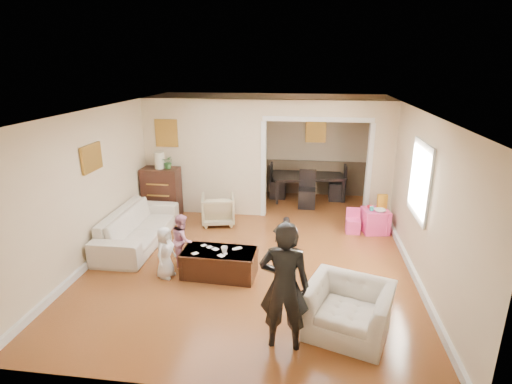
# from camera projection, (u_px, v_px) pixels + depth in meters

# --- Properties ---
(floor) EXTENTS (7.00, 7.00, 0.00)m
(floor) POSITION_uv_depth(u_px,v_px,m) (255.00, 248.00, 7.60)
(floor) COLOR brown
(floor) RESTS_ON ground
(partition_left) EXTENTS (2.75, 0.18, 2.60)m
(partition_left) POSITION_uv_depth(u_px,v_px,m) (205.00, 157.00, 9.08)
(partition_left) COLOR beige
(partition_left) RESTS_ON ground
(partition_right) EXTENTS (0.55, 0.18, 2.60)m
(partition_right) POSITION_uv_depth(u_px,v_px,m) (381.00, 163.00, 8.59)
(partition_right) COLOR beige
(partition_right) RESTS_ON ground
(partition_header) EXTENTS (2.22, 0.18, 0.35)m
(partition_header) POSITION_uv_depth(u_px,v_px,m) (318.00, 108.00, 8.42)
(partition_header) COLOR beige
(partition_header) RESTS_ON partition_right
(window_pane) EXTENTS (0.03, 0.95, 1.10)m
(window_pane) POSITION_uv_depth(u_px,v_px,m) (421.00, 181.00, 6.41)
(window_pane) COLOR white
(window_pane) RESTS_ON ground
(framed_art_partition) EXTENTS (0.45, 0.03, 0.55)m
(framed_art_partition) POSITION_uv_depth(u_px,v_px,m) (167.00, 133.00, 8.91)
(framed_art_partition) COLOR brown
(framed_art_partition) RESTS_ON partition_left
(framed_art_sofa_wall) EXTENTS (0.03, 0.55, 0.40)m
(framed_art_sofa_wall) POSITION_uv_depth(u_px,v_px,m) (92.00, 158.00, 6.82)
(framed_art_sofa_wall) COLOR brown
(framed_art_alcove) EXTENTS (0.45, 0.03, 0.55)m
(framed_art_alcove) POSITION_uv_depth(u_px,v_px,m) (316.00, 130.00, 10.19)
(framed_art_alcove) COLOR brown
(sofa) EXTENTS (0.91, 2.29, 0.67)m
(sofa) POSITION_uv_depth(u_px,v_px,m) (138.00, 227.00, 7.73)
(sofa) COLOR beige
(sofa) RESTS_ON ground
(armchair_back) EXTENTS (0.83, 0.84, 0.64)m
(armchair_back) POSITION_uv_depth(u_px,v_px,m) (218.00, 209.00, 8.69)
(armchair_back) COLOR tan
(armchair_back) RESTS_ON ground
(armchair_front) EXTENTS (1.27, 1.19, 0.67)m
(armchair_front) POSITION_uv_depth(u_px,v_px,m) (348.00, 310.00, 5.14)
(armchair_front) COLOR beige
(armchair_front) RESTS_ON ground
(dresser) EXTENTS (0.81, 0.46, 1.12)m
(dresser) POSITION_uv_depth(u_px,v_px,m) (162.00, 192.00, 9.05)
(dresser) COLOR black
(dresser) RESTS_ON ground
(table_lamp) EXTENTS (0.22, 0.22, 0.36)m
(table_lamp) POSITION_uv_depth(u_px,v_px,m) (159.00, 160.00, 8.82)
(table_lamp) COLOR beige
(table_lamp) RESTS_ON dresser
(potted_plant) EXTENTS (0.26, 0.23, 0.29)m
(potted_plant) POSITION_uv_depth(u_px,v_px,m) (168.00, 162.00, 8.81)
(potted_plant) COLOR #386E30
(potted_plant) RESTS_ON dresser
(coffee_table) EXTENTS (1.21, 0.66, 0.44)m
(coffee_table) POSITION_uv_depth(u_px,v_px,m) (219.00, 263.00, 6.57)
(coffee_table) COLOR #391C12
(coffee_table) RESTS_ON ground
(coffee_cup) EXTENTS (0.11, 0.11, 0.10)m
(coffee_cup) POSITION_uv_depth(u_px,v_px,m) (224.00, 250.00, 6.43)
(coffee_cup) COLOR white
(coffee_cup) RESTS_ON coffee_table
(play_table) EXTENTS (0.58, 0.58, 0.48)m
(play_table) POSITION_uv_depth(u_px,v_px,m) (375.00, 221.00, 8.27)
(play_table) COLOR #FD4297
(play_table) RESTS_ON ground
(cereal_box) EXTENTS (0.21, 0.10, 0.30)m
(cereal_box) POSITION_uv_depth(u_px,v_px,m) (382.00, 202.00, 8.23)
(cereal_box) COLOR yellow
(cereal_box) RESTS_ON play_table
(cyan_cup) EXTENTS (0.08, 0.08, 0.08)m
(cyan_cup) POSITION_uv_depth(u_px,v_px,m) (372.00, 209.00, 8.15)
(cyan_cup) COLOR #29CEBF
(cyan_cup) RESTS_ON play_table
(toy_block) EXTENTS (0.10, 0.09, 0.05)m
(toy_block) POSITION_uv_depth(u_px,v_px,m) (369.00, 206.00, 8.32)
(toy_block) COLOR red
(toy_block) RESTS_ON play_table
(play_bowl) EXTENTS (0.27, 0.27, 0.06)m
(play_bowl) POSITION_uv_depth(u_px,v_px,m) (380.00, 211.00, 8.07)
(play_bowl) COLOR white
(play_bowl) RESTS_ON play_table
(dining_table) EXTENTS (1.98, 1.35, 0.64)m
(dining_table) POSITION_uv_depth(u_px,v_px,m) (307.00, 187.00, 10.27)
(dining_table) COLOR black
(dining_table) RESTS_ON ground
(adult_person) EXTENTS (0.61, 0.41, 1.65)m
(adult_person) POSITION_uv_depth(u_px,v_px,m) (284.00, 286.00, 4.76)
(adult_person) COLOR black
(adult_person) RESTS_ON ground
(child_kneel_a) EXTENTS (0.36, 0.47, 0.86)m
(child_kneel_a) POSITION_uv_depth(u_px,v_px,m) (165.00, 252.00, 6.47)
(child_kneel_a) COLOR white
(child_kneel_a) RESTS_ON ground
(child_kneel_b) EXTENTS (0.46, 0.53, 0.92)m
(child_kneel_b) POSITION_uv_depth(u_px,v_px,m) (183.00, 240.00, 6.87)
(child_kneel_b) COLOR #CD809B
(child_kneel_b) RESTS_ON ground
(child_toddler) EXTENTS (0.49, 0.43, 0.79)m
(child_toddler) POSITION_uv_depth(u_px,v_px,m) (287.00, 238.00, 7.09)
(child_toddler) COLOR black
(child_toddler) RESTS_ON ground
(craft_papers) EXTENTS (0.78, 0.45, 0.00)m
(craft_papers) POSITION_uv_depth(u_px,v_px,m) (217.00, 250.00, 6.52)
(craft_papers) COLOR white
(craft_papers) RESTS_ON coffee_table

